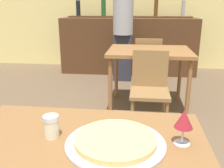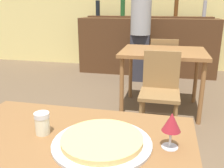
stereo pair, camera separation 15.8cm
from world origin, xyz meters
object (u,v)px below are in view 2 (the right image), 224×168
(pizza_tray, at_px, (102,140))
(wine_glass, at_px, (172,123))
(chair_far_side_back, at_px, (163,63))
(cheese_shaker, at_px, (42,123))
(person_standing, at_px, (141,28))
(chair_far_side_front, at_px, (160,87))

(pizza_tray, xyz_separation_m, wine_glass, (0.29, 0.04, 0.10))
(chair_far_side_back, height_order, pizza_tray, chair_far_side_back)
(cheese_shaker, height_order, person_standing, person_standing)
(cheese_shaker, relative_size, wine_glass, 0.67)
(person_standing, xyz_separation_m, wine_glass, (0.51, -3.34, -0.09))
(cheese_shaker, bearing_deg, chair_far_side_back, 79.66)
(chair_far_side_front, relative_size, person_standing, 0.49)
(pizza_tray, relative_size, cheese_shaker, 4.11)
(chair_far_side_front, distance_m, pizza_tray, 1.61)
(chair_far_side_back, relative_size, person_standing, 0.49)
(cheese_shaker, xyz_separation_m, person_standing, (0.07, 3.35, 0.15))
(chair_far_side_back, xyz_separation_m, pizza_tray, (-0.20, -2.74, 0.24))
(cheese_shaker, bearing_deg, chair_far_side_front, 72.32)
(chair_far_side_back, relative_size, cheese_shaker, 7.99)
(chair_far_side_front, relative_size, chair_far_side_back, 1.00)
(pizza_tray, bearing_deg, chair_far_side_back, 85.85)
(chair_far_side_back, xyz_separation_m, person_standing, (-0.42, 0.64, 0.44))
(person_standing, distance_m, wine_glass, 3.38)
(chair_far_side_front, height_order, person_standing, person_standing)
(pizza_tray, distance_m, wine_glass, 0.31)
(pizza_tray, xyz_separation_m, cheese_shaker, (-0.30, 0.03, 0.04))
(chair_far_side_front, height_order, cheese_shaker, chair_far_side_front)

